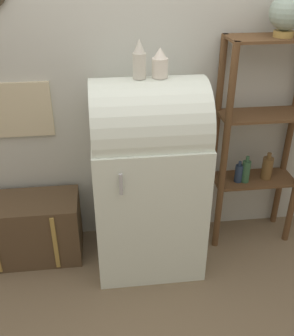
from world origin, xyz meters
The scene contains 8 objects.
ground_plane centered at (0.00, 0.00, 0.00)m, with size 12.00×12.00×0.00m, color #7A664C.
wall_back centered at (-0.01, 0.57, 1.35)m, with size 7.00×0.09×2.70m.
refrigerator centered at (0.00, 0.21, 0.73)m, with size 0.75×0.70×1.42m.
suitcase_trunk centered at (-0.90, 0.32, 0.25)m, with size 0.77×0.40×0.50m.
shelf_unit centered at (0.86, 0.38, 0.89)m, with size 0.65×0.30×1.62m.
globe centered at (0.90, 0.36, 1.76)m, with size 0.22×0.22×0.26m.
vase_left centered at (-0.05, 0.21, 1.53)m, with size 0.08×0.08×0.24m.
vase_center centered at (0.07, 0.22, 1.50)m, with size 0.10×0.10×0.18m.
Camera 1 is at (-0.29, -2.15, 2.13)m, focal length 42.00 mm.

